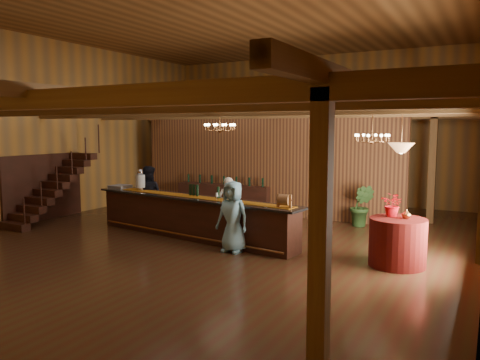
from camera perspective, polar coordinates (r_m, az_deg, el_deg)
The scene contains 28 objects.
floor at distance 12.13m, azimuth -2.29°, elevation -6.95°, with size 14.00×14.00×0.00m, color #412A16.
ceiling at distance 12.11m, azimuth -2.41°, elevation 19.27°, with size 14.00×14.00×0.00m, color brown.
wall_back at distance 18.17m, azimuth 9.12°, elevation 6.15°, with size 12.00×0.10×5.50m, color #B67B2F.
wall_left at distance 15.75m, azimuth -21.53°, elevation 5.77°, with size 0.10×14.00×5.50m, color #B67B2F.
beam_grid at distance 12.25m, azimuth -1.13°, elevation 8.46°, with size 11.90×13.90×0.39m.
support_posts at distance 11.44m, azimuth -3.61°, elevation 0.37°, with size 9.20×10.20×3.20m.
partition_wall at distance 15.18m, azimuth 2.84°, elevation 1.66°, with size 9.00×0.18×3.10m, color brown.
staircase at distance 14.97m, azimuth -22.07°, elevation -0.98°, with size 1.00×2.80×2.00m.
backroom_boxes at distance 17.03m, azimuth 6.38°, elevation -1.32°, with size 4.10×0.60×1.10m.
tasting_bar at distance 12.03m, azimuth -5.88°, elevation -4.48°, with size 6.38×1.66×1.07m.
beverage_dispenser at distance 13.34m, azimuth -12.05°, elevation -0.01°, with size 0.26×0.26×0.60m.
glass_rack_tray at distance 13.88m, azimuth -14.40°, elevation -0.82°, with size 0.50×0.50×0.10m, color gray.
raffle_drum at distance 10.23m, azimuth 5.41°, elevation -2.44°, with size 0.34×0.24×0.30m.
bar_bottle_0 at distance 12.11m, azimuth -6.06°, elevation -1.20°, with size 0.07×0.07×0.30m, color black.
bar_bottle_1 at distance 12.03m, azimuth -5.66°, elevation -1.24°, with size 0.07×0.07×0.30m, color black.
bar_bottle_2 at distance 11.96m, azimuth -5.24°, elevation -1.29°, with size 0.07×0.07×0.30m, color black.
bar_bottle_3 at distance 11.51m, azimuth -2.67°, elevation -1.57°, with size 0.07×0.07×0.30m, color black.
backbar_shelf at distance 15.69m, azimuth -1.96°, elevation -2.19°, with size 3.27×0.51×0.92m, color #411D15.
round_table at distance 10.07m, azimuth 18.66°, elevation -7.19°, with size 1.13×1.13×0.98m, color #601109.
chandelier_left at distance 12.36m, azimuth -2.47°, elevation 6.49°, with size 0.80×0.80×0.53m.
chandelier_right at distance 11.50m, azimuth 15.80°, elevation 5.01°, with size 0.80×0.80×0.79m.
pendant_lamp at distance 9.81m, azimuth 19.06°, elevation 3.74°, with size 0.52×0.52×0.90m.
bartender at distance 12.18m, azimuth -1.43°, elevation -3.21°, with size 0.56×0.37×1.53m, color white.
staff_second at distance 13.63m, azimuth -11.15°, elevation -1.91°, with size 0.84×0.65×1.72m, color black.
guest at distance 10.55m, azimuth -0.89°, elevation -4.48°, with size 0.79×0.51×1.62m, color #8CD1ED.
floor_plant at distance 13.70m, azimuth 14.62°, elevation -3.06°, with size 0.66×0.53×1.20m, color #2E5121.
table_flowers at distance 10.09m, azimuth 18.16°, elevation -2.87°, with size 0.45×0.39×0.50m, color red.
table_vase at distance 9.98m, azimuth 19.63°, elevation -3.60°, with size 0.15×0.15×0.30m, color #A46636.
Camera 1 is at (6.06, -10.13, 2.79)m, focal length 35.00 mm.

